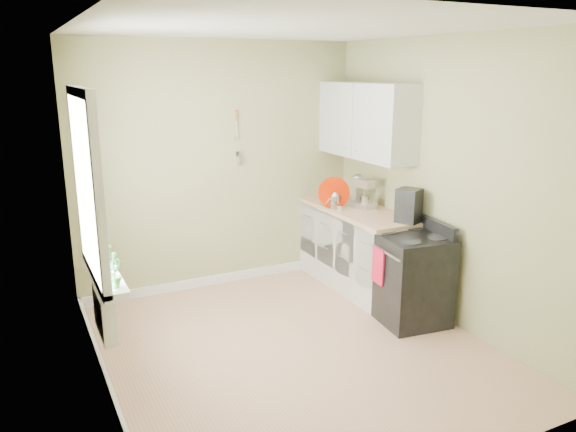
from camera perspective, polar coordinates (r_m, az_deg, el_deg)
name	(u,v)px	position (r m, az deg, el deg)	size (l,w,h in m)	color
floor	(295,350)	(5.09, 0.71, -13.43)	(3.20, 3.60, 0.02)	#AB7C5F
ceiling	(296,26)	(4.50, 0.83, 18.78)	(3.20, 3.60, 0.02)	white
wall_back	(220,167)	(6.24, -6.94, 5.01)	(3.20, 0.02, 2.70)	tan
wall_left	(91,223)	(4.14, -19.43, -0.71)	(0.02, 3.60, 2.70)	tan
wall_right	(446,183)	(5.52, 15.80, 3.29)	(0.02, 3.60, 2.70)	tan
base_cabinets	(357,250)	(6.32, 7.05, -3.41)	(0.60, 1.60, 0.87)	silver
countertop	(358,210)	(6.19, 7.10, 0.58)	(0.64, 1.60, 0.04)	tan
upper_cabinets	(366,121)	(6.19, 7.92, 9.57)	(0.35, 1.40, 0.80)	silver
window	(86,187)	(4.39, -19.83, 2.79)	(0.06, 1.14, 1.44)	white
window_sill	(104,271)	(4.58, -18.20, -5.34)	(0.18, 1.14, 0.04)	white
radiator	(105,314)	(4.65, -18.14, -9.41)	(0.12, 0.50, 0.35)	white
wall_utensils	(237,146)	(6.25, -5.17, 7.06)	(0.02, 0.14, 0.58)	tan
stove	(410,277)	(5.59, 12.25, -6.07)	(0.70, 0.77, 0.98)	black
stand_mixer	(362,194)	(6.19, 7.56, 2.21)	(0.22, 0.32, 0.36)	#B2B2B7
kettle	(334,201)	(6.12, 4.73, 1.58)	(0.18, 0.11, 0.19)	silver
coffee_maker	(408,207)	(5.68, 12.14, 0.95)	(0.27, 0.28, 0.34)	black
red_tray	(334,193)	(6.12, 4.69, 2.34)	(0.35, 0.35, 0.02)	#9E1800
jar	(340,208)	(6.05, 5.26, 0.85)	(0.07, 0.07, 0.07)	tan
plant_a	(114,269)	(4.11, -17.26, -5.15)	(0.15, 0.10, 0.29)	#3C833F
plant_b	(101,248)	(4.64, -18.46, -3.07)	(0.15, 0.12, 0.27)	#3C833F
plant_c	(100,243)	(4.69, -18.58, -2.62)	(0.18, 0.18, 0.31)	#3C833F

